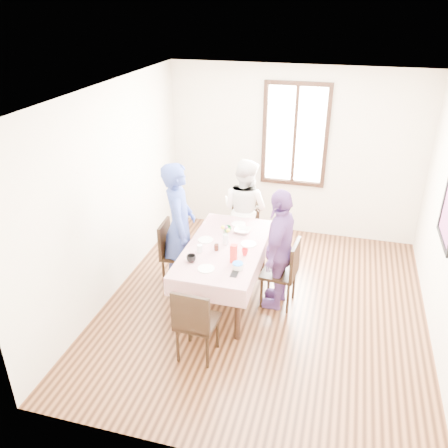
{
  "coord_description": "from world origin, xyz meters",
  "views": [
    {
      "loc": [
        0.79,
        -4.84,
        3.62
      ],
      "look_at": [
        -0.54,
        0.03,
        1.1
      ],
      "focal_mm": 37.24,
      "sensor_mm": 36.0,
      "label": 1
    }
  ],
  "objects_px": {
    "chair_right": "(279,273)",
    "person_right": "(279,249)",
    "person_left": "(179,226)",
    "chair_near": "(197,321)",
    "chair_left": "(179,254)",
    "chair_far": "(245,228)",
    "person_far": "(245,210)",
    "dining_table": "(225,272)"
  },
  "relations": [
    {
      "from": "chair_far",
      "to": "person_left",
      "type": "xyz_separation_m",
      "value": [
        -0.67,
        -0.98,
        0.42
      ]
    },
    {
      "from": "person_left",
      "to": "chair_right",
      "type": "bearing_deg",
      "value": -112.69
    },
    {
      "from": "person_left",
      "to": "person_right",
      "type": "relative_size",
      "value": 1.1
    },
    {
      "from": "person_far",
      "to": "chair_near",
      "type": "bearing_deg",
      "value": 113.12
    },
    {
      "from": "chair_right",
      "to": "chair_far",
      "type": "relative_size",
      "value": 1.0
    },
    {
      "from": "chair_left",
      "to": "dining_table",
      "type": "bearing_deg",
      "value": 74.12
    },
    {
      "from": "chair_right",
      "to": "person_right",
      "type": "bearing_deg",
      "value": 95.19
    },
    {
      "from": "chair_left",
      "to": "person_far",
      "type": "xyz_separation_m",
      "value": [
        0.69,
        0.96,
        0.31
      ]
    },
    {
      "from": "chair_near",
      "to": "person_left",
      "type": "xyz_separation_m",
      "value": [
        -0.67,
        1.29,
        0.42
      ]
    },
    {
      "from": "chair_right",
      "to": "person_left",
      "type": "height_order",
      "value": "person_left"
    },
    {
      "from": "chair_right",
      "to": "person_right",
      "type": "xyz_separation_m",
      "value": [
        -0.02,
        0.0,
        0.34
      ]
    },
    {
      "from": "person_left",
      "to": "chair_near",
      "type": "bearing_deg",
      "value": -170.84
    },
    {
      "from": "person_left",
      "to": "chair_far",
      "type": "bearing_deg",
      "value": -52.78
    },
    {
      "from": "dining_table",
      "to": "chair_left",
      "type": "relative_size",
      "value": 1.82
    },
    {
      "from": "person_left",
      "to": "person_far",
      "type": "bearing_deg",
      "value": -53.36
    },
    {
      "from": "chair_far",
      "to": "chair_near",
      "type": "bearing_deg",
      "value": 80.21
    },
    {
      "from": "chair_left",
      "to": "chair_far",
      "type": "bearing_deg",
      "value": 141.6
    },
    {
      "from": "chair_far",
      "to": "person_left",
      "type": "bearing_deg",
      "value": 45.78
    },
    {
      "from": "chair_right",
      "to": "chair_near",
      "type": "bearing_deg",
      "value": 155.0
    },
    {
      "from": "chair_far",
      "to": "chair_near",
      "type": "height_order",
      "value": "same"
    },
    {
      "from": "dining_table",
      "to": "person_right",
      "type": "distance_m",
      "value": 0.79
    },
    {
      "from": "chair_left",
      "to": "chair_far",
      "type": "distance_m",
      "value": 1.2
    },
    {
      "from": "chair_left",
      "to": "person_left",
      "type": "distance_m",
      "value": 0.42
    },
    {
      "from": "chair_left",
      "to": "person_far",
      "type": "relative_size",
      "value": 0.59
    },
    {
      "from": "person_left",
      "to": "person_right",
      "type": "distance_m",
      "value": 1.35
    },
    {
      "from": "chair_near",
      "to": "person_right",
      "type": "bearing_deg",
      "value": 63.2
    },
    {
      "from": "chair_right",
      "to": "person_far",
      "type": "bearing_deg",
      "value": 38.2
    },
    {
      "from": "chair_near",
      "to": "person_right",
      "type": "relative_size",
      "value": 0.57
    },
    {
      "from": "dining_table",
      "to": "person_left",
      "type": "xyz_separation_m",
      "value": [
        -0.67,
        0.15,
        0.5
      ]
    },
    {
      "from": "chair_left",
      "to": "chair_near",
      "type": "relative_size",
      "value": 1.0
    },
    {
      "from": "dining_table",
      "to": "chair_near",
      "type": "relative_size",
      "value": 1.82
    },
    {
      "from": "chair_near",
      "to": "person_far",
      "type": "relative_size",
      "value": 0.59
    },
    {
      "from": "chair_left",
      "to": "chair_near",
      "type": "bearing_deg",
      "value": 24.91
    },
    {
      "from": "person_left",
      "to": "person_far",
      "type": "height_order",
      "value": "person_left"
    },
    {
      "from": "chair_near",
      "to": "person_left",
      "type": "distance_m",
      "value": 1.52
    },
    {
      "from": "person_left",
      "to": "dining_table",
      "type": "bearing_deg",
      "value": -121.33
    },
    {
      "from": "chair_far",
      "to": "chair_near",
      "type": "distance_m",
      "value": 2.27
    },
    {
      "from": "chair_right",
      "to": "chair_far",
      "type": "height_order",
      "value": "same"
    },
    {
      "from": "chair_left",
      "to": "chair_right",
      "type": "bearing_deg",
      "value": 82.48
    },
    {
      "from": "person_left",
      "to": "person_far",
      "type": "xyz_separation_m",
      "value": [
        0.67,
        0.96,
        -0.11
      ]
    },
    {
      "from": "chair_near",
      "to": "person_right",
      "type": "height_order",
      "value": "person_right"
    },
    {
      "from": "chair_near",
      "to": "person_left",
      "type": "relative_size",
      "value": 0.52
    }
  ]
}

